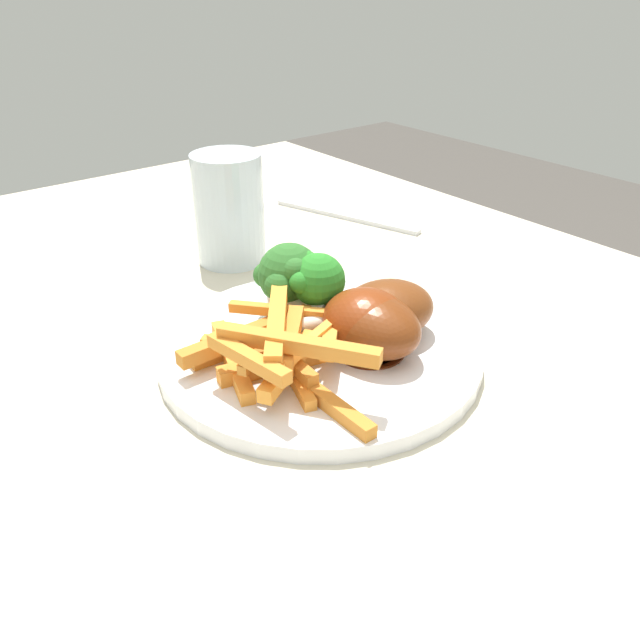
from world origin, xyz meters
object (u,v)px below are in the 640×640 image
Objects in this scene: dinner_plate at (320,350)px; chicken_drumstick_extra at (381,311)px; carrot_fries_pile at (276,348)px; broccoli_floret_middle at (288,276)px; chicken_drumstick_far at (360,320)px; water_glass at (229,209)px; fork at (346,216)px; chicken_drumstick_near at (366,323)px; dining_table at (329,458)px; broccoli_floret_front at (316,281)px.

chicken_drumstick_extra reaches higher than dinner_plate.
broccoli_floret_middle is at bearing 137.35° from carrot_fries_pile.
water_glass is (-0.22, 0.03, 0.02)m from chicken_drumstick_far.
fork is 0.18m from water_glass.
carrot_fries_pile is 1.30× the size of chicken_drumstick_extra.
broccoli_floret_middle is 0.52× the size of chicken_drumstick_far.
chicken_drumstick_near is 1.03× the size of chicken_drumstick_extra.
fork is (-0.24, 0.19, -0.03)m from chicken_drumstick_far.
dining_table is at bearing -8.71° from water_glass.
carrot_fries_pile is (0.02, -0.06, 0.15)m from dining_table.
chicken_drumstick_far reaches higher than chicken_drumstick_near.
water_glass is (0.02, -0.17, 0.05)m from fork.
broccoli_floret_middle reaches higher than chicken_drumstick_extra.
dinner_plate is at bearing 102.38° from carrot_fries_pile.
broccoli_floret_middle reaches higher than fork.
broccoli_floret_front is 0.32× the size of fork.
broccoli_floret_front is at bearing -9.43° from water_glass.
dinner_plate is at bearing -6.34° from broccoli_floret_middle.
broccoli_floret_middle reaches higher than broccoli_floret_front.
dining_table is 0.15m from chicken_drumstick_extra.
chicken_drumstick_extra is at bearing -53.40° from fork.
carrot_fries_pile reaches higher than dining_table.
chicken_drumstick_far is at bearing 79.37° from carrot_fries_pile.
broccoli_floret_middle is 0.07m from chicken_drumstick_far.
water_glass reaches higher than broccoli_floret_middle.
carrot_fries_pile is at bearing -77.62° from dinner_plate.
broccoli_floret_front is at bearing -174.35° from chicken_drumstick_near.
chicken_drumstick_extra reaches higher than dining_table.
broccoli_floret_front is 0.02m from broccoli_floret_middle.
chicken_drumstick_near is at bearing 12.30° from broccoli_floret_middle.
dinner_plate is at bearing -62.37° from fork.
chicken_drumstick_far is at bearing -160.30° from chicken_drumstick_near.
dining_table is at bearing -1.77° from broccoli_floret_front.
water_glass is (-0.23, 0.02, 0.02)m from chicken_drumstick_near.
water_glass reaches higher than fork.
fork is (-0.23, 0.26, -0.03)m from carrot_fries_pile.
broccoli_floret_middle is at bearing -167.70° from chicken_drumstick_near.
chicken_drumstick_extra is at bearing 99.26° from chicken_drumstick_far.
water_glass is at bearing 170.57° from broccoli_floret_front.
fork is at bearing 141.92° from chicken_drumstick_near.
broccoli_floret_middle is at bearing -168.24° from chicken_drumstick_far.
broccoli_floret_front is 0.28m from fork.
broccoli_floret_front reaches higher than chicken_drumstick_near.
dinner_plate reaches higher than dining_table.
dining_table is 10.25× the size of water_glass.
water_glass is (-0.22, 0.00, 0.02)m from chicken_drumstick_extra.
carrot_fries_pile is at bearing -42.65° from broccoli_floret_middle.
dining_table is 0.26m from water_glass.
chicken_drumstick_far is (0.02, 0.02, 0.03)m from dinner_plate.
fork is (-0.24, 0.17, -0.03)m from chicken_drumstick_extra.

